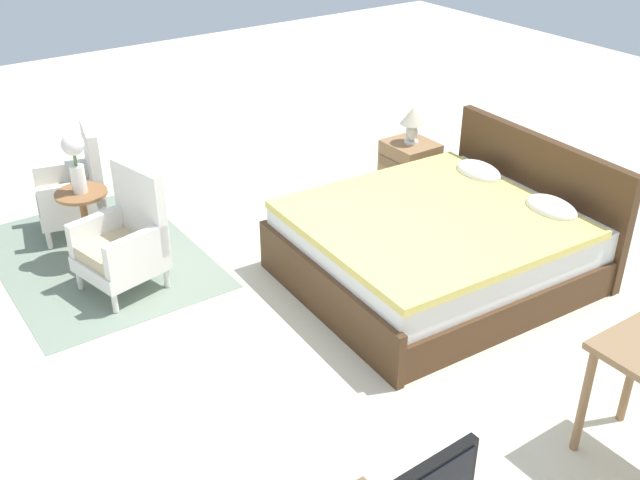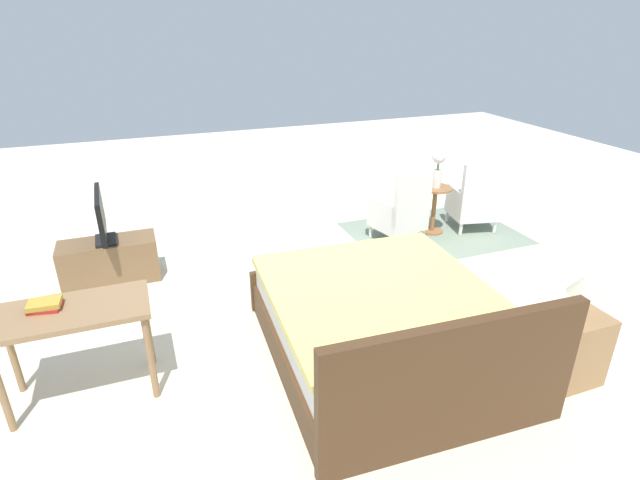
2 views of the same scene
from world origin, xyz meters
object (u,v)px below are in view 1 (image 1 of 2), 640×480
at_px(bed, 442,244).
at_px(armchair_by_window_right, 125,242).
at_px(flower_vase, 75,157).
at_px(side_table, 85,218).
at_px(nightstand, 409,172).
at_px(table_lamp, 412,120).
at_px(armchair_by_window_left, 76,190).

bearing_deg(bed, armchair_by_window_right, -122.01).
bearing_deg(flower_vase, bed, 49.79).
height_order(bed, armchair_by_window_right, bed).
distance_m(side_table, nightstand, 2.89).
height_order(bed, nightstand, bed).
xyz_separation_m(nightstand, table_lamp, (0.00, 0.00, 0.50)).
height_order(armchair_by_window_left, side_table, armchair_by_window_left).
relative_size(armchair_by_window_left, nightstand, 1.61).
distance_m(side_table, table_lamp, 2.92).
relative_size(bed, table_lamp, 6.59).
xyz_separation_m(side_table, nightstand, (0.60, 2.82, -0.09)).
distance_m(armchair_by_window_right, table_lamp, 2.74).
bearing_deg(bed, nightstand, 149.81).
distance_m(bed, table_lamp, 1.47).
xyz_separation_m(side_table, table_lamp, (0.60, 2.82, 0.41)).
distance_m(armchair_by_window_left, side_table, 0.55).
relative_size(armchair_by_window_left, side_table, 1.51).
xyz_separation_m(bed, armchair_by_window_left, (-2.34, -2.02, 0.08)).
relative_size(flower_vase, nightstand, 0.83).
xyz_separation_m(armchair_by_window_left, flower_vase, (0.54, -0.11, 0.52)).
bearing_deg(armchair_by_window_right, table_lamp, 88.60).
xyz_separation_m(armchair_by_window_right, table_lamp, (0.07, 2.71, 0.40)).
bearing_deg(side_table, table_lamp, 77.92).
height_order(armchair_by_window_right, table_lamp, armchair_by_window_right).
height_order(nightstand, table_lamp, table_lamp).
relative_size(nightstand, table_lamp, 1.73).
bearing_deg(flower_vase, nightstand, 77.92).
relative_size(armchair_by_window_right, nightstand, 1.61).
relative_size(side_table, nightstand, 1.06).
distance_m(armchair_by_window_right, side_table, 0.55).
relative_size(flower_vase, table_lamp, 1.45).
distance_m(armchair_by_window_left, table_lamp, 2.97).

